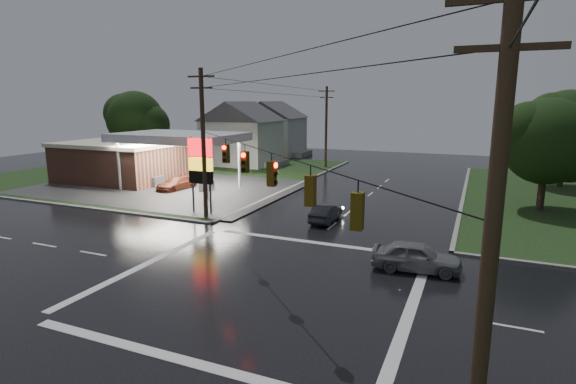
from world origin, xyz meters
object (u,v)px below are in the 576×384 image
at_px(car_north, 326,213).
at_px(utility_pole_n, 326,126).
at_px(tree_nw_behind, 136,120).
at_px(utility_pole_se, 489,263).
at_px(gas_station, 132,158).
at_px(car_pump, 177,183).
at_px(pylon_sign, 201,163).
at_px(tree_ne_far, 569,126).
at_px(tree_ne_near, 549,142).
at_px(utility_pole_nw, 203,142).
at_px(house_far, 272,128).
at_px(car_crossing, 416,256).
at_px(house_near, 242,133).

bearing_deg(car_north, utility_pole_n, -71.13).
bearing_deg(tree_nw_behind, utility_pole_se, -42.34).
relative_size(gas_station, car_pump, 5.62).
height_order(pylon_sign, tree_ne_far, tree_ne_far).
bearing_deg(tree_nw_behind, pylon_sign, -39.87).
bearing_deg(utility_pole_se, tree_nw_behind, 137.66).
relative_size(tree_nw_behind, car_pump, 2.15).
bearing_deg(pylon_sign, utility_pole_n, 87.92).
bearing_deg(tree_ne_near, utility_pole_se, -98.38).
distance_m(gas_station, utility_pole_nw, 19.38).
bearing_deg(utility_pole_nw, utility_pole_n, 90.00).
height_order(utility_pole_n, tree_ne_far, utility_pole_n).
height_order(house_far, tree_nw_behind, tree_nw_behind).
relative_size(house_far, tree_nw_behind, 1.10).
distance_m(utility_pole_se, car_north, 24.40).
xyz_separation_m(utility_pole_n, car_north, (8.70, -25.97, -4.82)).
bearing_deg(tree_nw_behind, utility_pole_n, 18.21).
xyz_separation_m(tree_nw_behind, tree_ne_near, (47.98, -8.00, -0.62)).
bearing_deg(tree_nw_behind, gas_station, -51.58).
xyz_separation_m(utility_pole_nw, car_north, (8.70, 2.53, -5.07)).
xyz_separation_m(utility_pole_nw, tree_ne_far, (26.65, 24.49, 0.46)).
bearing_deg(utility_pole_n, utility_pole_se, -68.20).
height_order(utility_pole_nw, car_crossing, utility_pole_nw).
bearing_deg(pylon_sign, car_north, 8.96).
xyz_separation_m(house_far, tree_nw_behind, (-11.89, -18.01, 1.77)).
distance_m(pylon_sign, tree_ne_near, 27.23).
height_order(pylon_sign, house_far, house_far).
distance_m(utility_pole_n, car_pump, 22.79).
distance_m(utility_pole_n, house_near, 11.67).
xyz_separation_m(tree_nw_behind, car_north, (33.04, -17.97, -5.53)).
xyz_separation_m(tree_ne_far, car_north, (-17.95, -21.97, -5.53)).
relative_size(house_far, car_north, 2.79).
bearing_deg(car_crossing, pylon_sign, 66.70).
distance_m(car_north, car_pump, 18.18).
xyz_separation_m(utility_pole_se, utility_pole_n, (-19.00, 47.50, -0.25)).
xyz_separation_m(utility_pole_se, house_near, (-30.45, 45.50, -1.32)).
bearing_deg(utility_pole_nw, car_pump, 137.37).
bearing_deg(car_north, utility_pole_se, 115.92).
bearing_deg(gas_station, utility_pole_n, 48.53).
bearing_deg(tree_ne_far, house_near, 176.99).
distance_m(tree_nw_behind, car_crossing, 48.03).
distance_m(utility_pole_n, tree_ne_near, 28.55).
height_order(gas_station, utility_pole_nw, utility_pole_nw).
distance_m(house_near, tree_nw_behind, 14.33).
bearing_deg(utility_pole_se, tree_ne_near, 81.62).
relative_size(gas_station, pylon_sign, 4.37).
xyz_separation_m(house_near, car_pump, (2.80, -18.54, -3.73)).
xyz_separation_m(house_near, tree_nw_behind, (-12.89, -6.01, 1.77)).
relative_size(utility_pole_se, car_crossing, 2.42).
bearing_deg(tree_ne_far, pylon_sign, -139.65).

